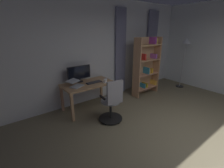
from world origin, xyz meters
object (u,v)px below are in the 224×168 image
at_px(office_chair, 112,103).
at_px(bookshelf, 146,66).
at_px(computer_monitor, 79,73).
at_px(computer_keyboard, 94,82).
at_px(mug_coffee, 105,81).
at_px(floor_lamp, 185,47).
at_px(computer_mouse, 106,79).
at_px(desk, 88,87).
at_px(laptop, 75,84).

distance_m(office_chair, bookshelf, 2.09).
xyz_separation_m(computer_monitor, bookshelf, (-2.14, 0.40, -0.05)).
bearing_deg(computer_keyboard, mug_coffee, 140.79).
bearing_deg(computer_keyboard, computer_monitor, -50.75).
bearing_deg(floor_lamp, bookshelf, -13.94).
distance_m(computer_mouse, floor_lamp, 3.14).
bearing_deg(computer_monitor, computer_mouse, 158.44).
distance_m(computer_keyboard, computer_mouse, 0.42).
bearing_deg(computer_keyboard, desk, -25.20).
bearing_deg(computer_monitor, bookshelf, 169.38).
height_order(desk, floor_lamp, floor_lamp).
bearing_deg(computer_monitor, floor_lamp, 167.98).
bearing_deg(computer_keyboard, office_chair, 88.26).
bearing_deg(computer_monitor, desk, 114.77).
bearing_deg(computer_keyboard, floor_lamp, 172.14).
relative_size(desk, office_chair, 1.26).
xyz_separation_m(office_chair, floor_lamp, (-3.46, -0.33, 1.00)).
distance_m(office_chair, computer_monitor, 1.24).
xyz_separation_m(laptop, floor_lamp, (-3.93, 0.52, 0.69)).
distance_m(desk, computer_mouse, 0.57).
distance_m(desk, mug_coffee, 0.47).
distance_m(computer_monitor, laptop, 0.41).
height_order(desk, computer_mouse, computer_mouse).
bearing_deg(laptop, bookshelf, 151.02).
bearing_deg(computer_monitor, mug_coffee, 134.09).
height_order(office_chair, computer_mouse, office_chair).
xyz_separation_m(computer_keyboard, laptop, (0.50, -0.04, 0.04)).
relative_size(desk, computer_mouse, 12.98).
bearing_deg(laptop, computer_mouse, 154.44).
distance_m(desk, office_chair, 0.89).
bearing_deg(laptop, mug_coffee, 136.85).
xyz_separation_m(computer_keyboard, mug_coffee, (-0.23, 0.18, 0.04)).
height_order(computer_monitor, laptop, computer_monitor).
bearing_deg(desk, office_chair, 97.68).
relative_size(computer_keyboard, mug_coffee, 3.09).
xyz_separation_m(office_chair, bookshelf, (-1.91, -0.71, 0.46)).
distance_m(mug_coffee, floor_lamp, 3.29).
relative_size(computer_keyboard, bookshelf, 0.22).
xyz_separation_m(computer_mouse, mug_coffee, (0.19, 0.23, 0.03)).
bearing_deg(office_chair, computer_monitor, 110.18).
bearing_deg(desk, computer_monitor, -65.23).
relative_size(office_chair, laptop, 2.40).
xyz_separation_m(office_chair, laptop, (0.47, -0.84, 0.32)).
xyz_separation_m(computer_monitor, computer_mouse, (-0.67, 0.27, -0.22)).
bearing_deg(office_chair, desk, 106.18).
relative_size(desk, computer_monitor, 2.04).
distance_m(office_chair, floor_lamp, 3.61).
xyz_separation_m(bookshelf, floor_lamp, (-1.55, 0.38, 0.55)).
distance_m(office_chair, mug_coffee, 0.74).
xyz_separation_m(desk, mug_coffee, (-0.37, 0.25, 0.15)).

